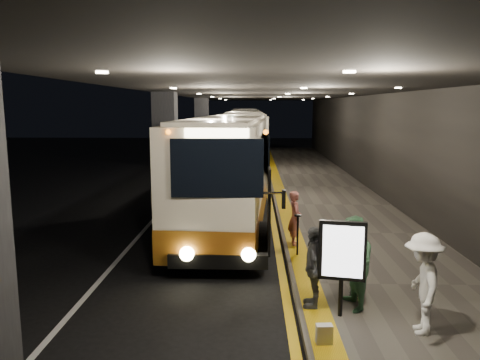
{
  "coord_description": "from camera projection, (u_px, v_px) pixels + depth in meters",
  "views": [
    {
      "loc": [
        1.66,
        -12.74,
        3.9
      ],
      "look_at": [
        1.26,
        1.15,
        1.7
      ],
      "focal_mm": 35.0,
      "sensor_mm": 36.0,
      "label": 1
    }
  ],
  "objects": [
    {
      "name": "canopy",
      "position": [
        276.0,
        87.0,
        17.38
      ],
      "size": [
        9.0,
        50.0,
        0.4
      ],
      "primitive_type": "cube",
      "color": "black",
      "rests_on": "support_columns"
    },
    {
      "name": "coach_third",
      "position": [
        245.0,
        129.0,
        45.01
      ],
      "size": [
        2.51,
        11.39,
        3.57
      ],
      "rotation": [
        0.0,
        0.0,
        0.01
      ],
      "color": "beige",
      "rests_on": "ground"
    },
    {
      "name": "tactile_strip",
      "position": [
        284.0,
        204.0,
        18.07
      ],
      "size": [
        0.5,
        50.0,
        0.01
      ],
      "primitive_type": "cube",
      "color": "gold",
      "rests_on": "sidewalk"
    },
    {
      "name": "passenger_boarding",
      "position": [
        295.0,
        218.0,
        12.69
      ],
      "size": [
        0.4,
        0.57,
        1.49
      ],
      "primitive_type": "imported",
      "rotation": [
        0.0,
        0.0,
        1.64
      ],
      "color": "#C5675C",
      "rests_on": "sidewalk"
    },
    {
      "name": "sidewalk",
      "position": [
        333.0,
        206.0,
        18.03
      ],
      "size": [
        4.5,
        50.0,
        0.15
      ],
      "primitive_type": "cube",
      "color": "#514C44",
      "rests_on": "ground"
    },
    {
      "name": "passenger_waiting_white",
      "position": [
        423.0,
        284.0,
        7.72
      ],
      "size": [
        0.68,
        1.17,
        1.71
      ],
      "primitive_type": "imported",
      "rotation": [
        0.0,
        0.0,
        -1.73
      ],
      "color": "white",
      "rests_on": "sidewalk"
    },
    {
      "name": "passenger_waiting_grey",
      "position": [
        314.0,
        267.0,
        8.74
      ],
      "size": [
        0.56,
        0.96,
        1.56
      ],
      "primitive_type": "imported",
      "rotation": [
        0.0,
        0.0,
        -1.67
      ],
      "color": "#4A4B4F",
      "rests_on": "sidewalk"
    },
    {
      "name": "kerb_stripe_yellow",
      "position": [
        271.0,
        208.0,
        18.11
      ],
      "size": [
        0.18,
        50.0,
        0.01
      ],
      "primitive_type": "cube",
      "color": "gold",
      "rests_on": "ground"
    },
    {
      "name": "coach_main",
      "position": [
        230.0,
        174.0,
        15.52
      ],
      "size": [
        2.93,
        11.17,
        3.45
      ],
      "rotation": [
        0.0,
        0.0,
        -0.06
      ],
      "color": "beige",
      "rests_on": "ground"
    },
    {
      "name": "coach_second",
      "position": [
        245.0,
        142.0,
        29.19
      ],
      "size": [
        2.4,
        11.08,
        3.48
      ],
      "rotation": [
        0.0,
        0.0,
        0.01
      ],
      "color": "beige",
      "rests_on": "ground"
    },
    {
      "name": "bag_plain",
      "position": [
        324.0,
        334.0,
        7.43
      ],
      "size": [
        0.27,
        0.17,
        0.32
      ],
      "primitive_type": "cube",
      "rotation": [
        0.0,
        0.0,
        0.06
      ],
      "color": "silver",
      "rests_on": "sidewalk"
    },
    {
      "name": "passenger_waiting_green",
      "position": [
        353.0,
        263.0,
        8.63
      ],
      "size": [
        0.67,
        0.94,
        1.76
      ],
      "primitive_type": "imported",
      "rotation": [
        0.0,
        0.0,
        -1.39
      ],
      "color": "#467E53",
      "rests_on": "sidewalk"
    },
    {
      "name": "ground",
      "position": [
        194.0,
        245.0,
        13.24
      ],
      "size": [
        90.0,
        90.0,
        0.0
      ],
      "primitive_type": "plane",
      "color": "black"
    },
    {
      "name": "info_sign",
      "position": [
        342.0,
        253.0,
        8.27
      ],
      "size": [
        0.83,
        0.27,
        1.76
      ],
      "rotation": [
        0.0,
        0.0,
        -0.2
      ],
      "color": "black",
      "rests_on": "sidewalk"
    },
    {
      "name": "terminal_wall",
      "position": [
        396.0,
        130.0,
        17.51
      ],
      "size": [
        0.1,
        50.0,
        6.0
      ],
      "primitive_type": "cube",
      "color": "black",
      "rests_on": "ground"
    },
    {
      "name": "bag_polka",
      "position": [
        357.0,
        289.0,
        9.28
      ],
      "size": [
        0.29,
        0.17,
        0.33
      ],
      "primitive_type": "cube",
      "rotation": [
        0.0,
        0.0,
        -0.19
      ],
      "color": "black",
      "rests_on": "sidewalk"
    },
    {
      "name": "lane_line_white",
      "position": [
        164.0,
        207.0,
        18.22
      ],
      "size": [
        0.12,
        50.0,
        0.01
      ],
      "primitive_type": "cube",
      "color": "silver",
      "rests_on": "ground"
    },
    {
      "name": "support_columns",
      "position": [
        166.0,
        154.0,
        16.88
      ],
      "size": [
        0.8,
        24.8,
        4.4
      ],
      "color": "black",
      "rests_on": "ground"
    },
    {
      "name": "stanchion_post",
      "position": [
        298.0,
        235.0,
        11.81
      ],
      "size": [
        0.05,
        0.05,
        1.04
      ],
      "primitive_type": "cylinder",
      "color": "black",
      "rests_on": "sidewalk"
    }
  ]
}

